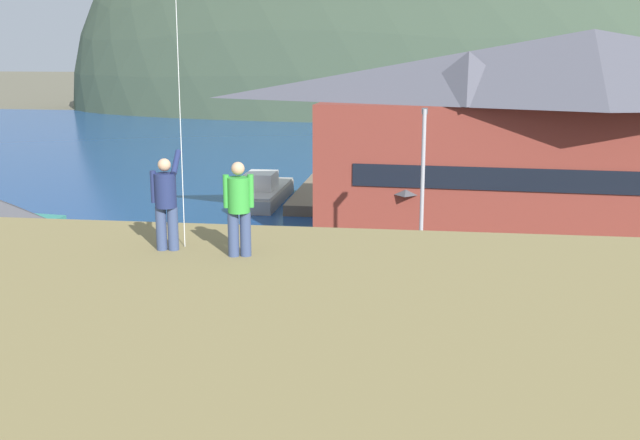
{
  "coord_description": "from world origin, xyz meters",
  "views": [
    {
      "loc": [
        3.05,
        -20.21,
        10.22
      ],
      "look_at": [
        -0.99,
        9.0,
        3.57
      ],
      "focal_mm": 42.99,
      "sensor_mm": 36.0,
      "label": 1
    }
  ],
  "objects_px": {
    "parked_car_back_row_left": "(337,296)",
    "moored_boat_wharfside": "(263,192)",
    "harbor_lodge": "(587,135)",
    "parked_car_front_row_silver": "(559,311)",
    "parked_car_mid_row_center": "(271,362)",
    "moored_boat_outer_mooring": "(378,182)",
    "storage_shed_waterside": "(410,198)",
    "parked_car_mid_row_far": "(438,381)",
    "parked_car_mid_row_near": "(200,298)",
    "person_kite_flyer": "(166,200)",
    "wharf_dock": "(322,193)",
    "parking_light_pole": "(422,192)",
    "person_companion": "(239,206)"
  },
  "relations": [
    {
      "from": "parked_car_back_row_left",
      "to": "moored_boat_wharfside",
      "type": "bearing_deg",
      "value": 108.91
    },
    {
      "from": "harbor_lodge",
      "to": "parked_car_front_row_silver",
      "type": "height_order",
      "value": "harbor_lodge"
    },
    {
      "from": "parked_car_front_row_silver",
      "to": "parked_car_mid_row_center",
      "type": "xyz_separation_m",
      "value": [
        -9.28,
        -5.88,
        0.0
      ]
    },
    {
      "from": "harbor_lodge",
      "to": "moored_boat_outer_mooring",
      "type": "bearing_deg",
      "value": 128.98
    },
    {
      "from": "storage_shed_waterside",
      "to": "parked_car_mid_row_far",
      "type": "bearing_deg",
      "value": -86.33
    },
    {
      "from": "moored_boat_outer_mooring",
      "to": "parked_car_back_row_left",
      "type": "distance_m",
      "value": 27.2
    },
    {
      "from": "storage_shed_waterside",
      "to": "parked_car_mid_row_near",
      "type": "relative_size",
      "value": 1.24
    },
    {
      "from": "parked_car_mid_row_far",
      "to": "parked_car_mid_row_center",
      "type": "height_order",
      "value": "same"
    },
    {
      "from": "moored_boat_outer_mooring",
      "to": "person_kite_flyer",
      "type": "bearing_deg",
      "value": -92.0
    },
    {
      "from": "harbor_lodge",
      "to": "wharf_dock",
      "type": "bearing_deg",
      "value": 142.69
    },
    {
      "from": "storage_shed_waterside",
      "to": "parked_car_back_row_left",
      "type": "distance_m",
      "value": 12.78
    },
    {
      "from": "storage_shed_waterside",
      "to": "parked_car_front_row_silver",
      "type": "distance_m",
      "value": 14.3
    },
    {
      "from": "parked_car_back_row_left",
      "to": "person_kite_flyer",
      "type": "bearing_deg",
      "value": -96.7
    },
    {
      "from": "moored_boat_outer_mooring",
      "to": "parking_light_pole",
      "type": "height_order",
      "value": "parking_light_pole"
    },
    {
      "from": "storage_shed_waterside",
      "to": "moored_boat_outer_mooring",
      "type": "relative_size",
      "value": 0.63
    },
    {
      "from": "moored_boat_wharfside",
      "to": "parked_car_mid_row_near",
      "type": "distance_m",
      "value": 23.29
    },
    {
      "from": "storage_shed_waterside",
      "to": "person_companion",
      "type": "relative_size",
      "value": 3.01
    },
    {
      "from": "parked_car_mid_row_near",
      "to": "person_companion",
      "type": "height_order",
      "value": "person_companion"
    },
    {
      "from": "wharf_dock",
      "to": "person_companion",
      "type": "xyz_separation_m",
      "value": [
        3.7,
        -38.77,
        7.07
      ]
    },
    {
      "from": "parked_car_mid_row_center",
      "to": "person_companion",
      "type": "bearing_deg",
      "value": -82.12
    },
    {
      "from": "storage_shed_waterside",
      "to": "parked_car_mid_row_near",
      "type": "distance_m",
      "value": 15.44
    },
    {
      "from": "storage_shed_waterside",
      "to": "parking_light_pole",
      "type": "height_order",
      "value": "parking_light_pole"
    },
    {
      "from": "parked_car_mid_row_near",
      "to": "parking_light_pole",
      "type": "bearing_deg",
      "value": 28.04
    },
    {
      "from": "parking_light_pole",
      "to": "moored_boat_outer_mooring",
      "type": "bearing_deg",
      "value": 97.79
    },
    {
      "from": "parked_car_mid_row_near",
      "to": "parked_car_mid_row_far",
      "type": "xyz_separation_m",
      "value": [
        8.74,
        -6.18,
        0.0
      ]
    },
    {
      "from": "wharf_dock",
      "to": "moored_boat_wharfside",
      "type": "xyz_separation_m",
      "value": [
        -3.72,
        -2.4,
        0.37
      ]
    },
    {
      "from": "moored_boat_outer_mooring",
      "to": "parked_car_mid_row_near",
      "type": "xyz_separation_m",
      "value": [
        -4.86,
        -28.16,
        0.34
      ]
    },
    {
      "from": "storage_shed_waterside",
      "to": "parked_car_back_row_left",
      "type": "bearing_deg",
      "value": -101.02
    },
    {
      "from": "person_kite_flyer",
      "to": "person_companion",
      "type": "bearing_deg",
      "value": -9.52
    },
    {
      "from": "parked_car_front_row_silver",
      "to": "person_companion",
      "type": "relative_size",
      "value": 2.46
    },
    {
      "from": "storage_shed_waterside",
      "to": "parked_car_mid_row_far",
      "type": "xyz_separation_m",
      "value": [
        1.26,
        -19.62,
        -1.41
      ]
    },
    {
      "from": "storage_shed_waterside",
      "to": "parked_car_mid_row_far",
      "type": "height_order",
      "value": "storage_shed_waterside"
    },
    {
      "from": "wharf_dock",
      "to": "parked_car_back_row_left",
      "type": "relative_size",
      "value": 3.03
    },
    {
      "from": "moored_boat_wharfside",
      "to": "parked_car_back_row_left",
      "type": "xyz_separation_m",
      "value": [
        7.6,
        -22.18,
        0.34
      ]
    },
    {
      "from": "parked_car_mid_row_near",
      "to": "parked_car_back_row_left",
      "type": "height_order",
      "value": "same"
    },
    {
      "from": "wharf_dock",
      "to": "person_kite_flyer",
      "type": "xyz_separation_m",
      "value": [
        2.25,
        -38.52,
        7.09
      ]
    },
    {
      "from": "parked_car_back_row_left",
      "to": "parked_car_front_row_silver",
      "type": "bearing_deg",
      "value": -4.32
    },
    {
      "from": "parked_car_mid_row_center",
      "to": "parked_car_mid_row_near",
      "type": "bearing_deg",
      "value": 124.55
    },
    {
      "from": "storage_shed_waterside",
      "to": "parking_light_pole",
      "type": "distance_m",
      "value": 9.36
    },
    {
      "from": "parked_car_front_row_silver",
      "to": "wharf_dock",
      "type": "bearing_deg",
      "value": 115.31
    },
    {
      "from": "parked_car_front_row_silver",
      "to": "parked_car_mid_row_far",
      "type": "xyz_separation_m",
      "value": [
        -4.34,
        -6.54,
        0.0
      ]
    },
    {
      "from": "storage_shed_waterside",
      "to": "parking_light_pole",
      "type": "bearing_deg",
      "value": -86.03
    },
    {
      "from": "harbor_lodge",
      "to": "moored_boat_wharfside",
      "type": "bearing_deg",
      "value": 154.14
    },
    {
      "from": "moored_boat_outer_mooring",
      "to": "person_companion",
      "type": "xyz_separation_m",
      "value": [
        0.01,
        -41.39,
        6.7
      ]
    },
    {
      "from": "storage_shed_waterside",
      "to": "parked_car_front_row_silver",
      "type": "xyz_separation_m",
      "value": [
        5.6,
        -13.08,
        -1.41
      ]
    },
    {
      "from": "parked_car_mid_row_near",
      "to": "parked_car_back_row_left",
      "type": "bearing_deg",
      "value": 10.79
    },
    {
      "from": "parked_car_front_row_silver",
      "to": "parking_light_pole",
      "type": "xyz_separation_m",
      "value": [
        -4.97,
        3.97,
        3.46
      ]
    },
    {
      "from": "parking_light_pole",
      "to": "person_kite_flyer",
      "type": "bearing_deg",
      "value": -105.19
    },
    {
      "from": "harbor_lodge",
      "to": "parked_car_mid_row_near",
      "type": "xyz_separation_m",
      "value": [
        -16.31,
        -14.01,
        -4.8
      ]
    },
    {
      "from": "parked_car_back_row_left",
      "to": "parked_car_mid_row_center",
      "type": "distance_m",
      "value": 6.61
    }
  ]
}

